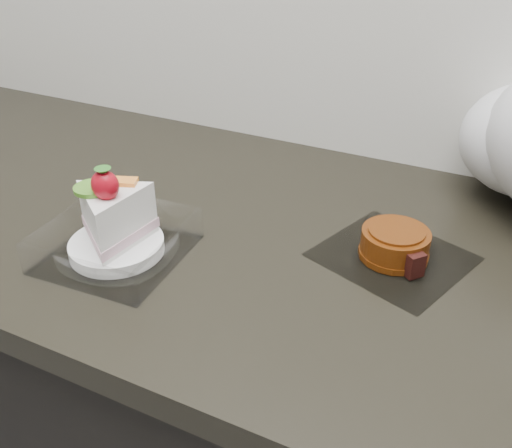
# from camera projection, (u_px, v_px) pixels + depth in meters

# --- Properties ---
(counter) EXTENTS (2.04, 0.64, 0.90)m
(counter) POSITION_uv_depth(u_px,v_px,m) (285.00, 445.00, 1.04)
(counter) COLOR black
(counter) RESTS_ON ground
(cake_tray) EXTENTS (0.18, 0.18, 0.13)m
(cake_tray) POSITION_uv_depth(u_px,v_px,m) (115.00, 232.00, 0.75)
(cake_tray) COLOR white
(cake_tray) RESTS_ON counter
(mooncake_wrap) EXTENTS (0.23, 0.22, 0.04)m
(mooncake_wrap) POSITION_uv_depth(u_px,v_px,m) (395.00, 247.00, 0.75)
(mooncake_wrap) COLOR white
(mooncake_wrap) RESTS_ON counter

